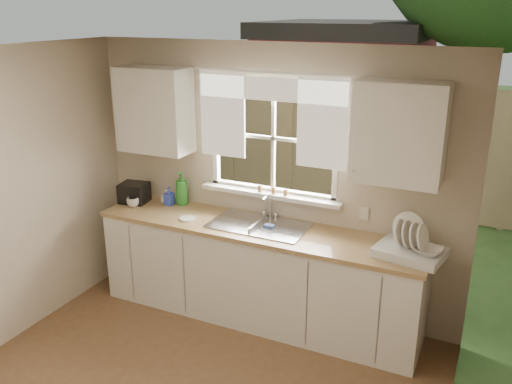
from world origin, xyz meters
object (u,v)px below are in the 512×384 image
at_px(dish_rack, 410,248).
at_px(black_appliance, 134,193).
at_px(soap_bottle_a, 182,188).
at_px(cup, 133,202).

relative_size(dish_rack, black_appliance, 2.17).
bearing_deg(soap_bottle_a, black_appliance, -170.20).
height_order(dish_rack, black_appliance, dish_rack).
distance_m(cup, black_appliance, 0.15).
bearing_deg(cup, black_appliance, 119.31).
bearing_deg(soap_bottle_a, cup, -153.85).
xyz_separation_m(dish_rack, cup, (-2.67, -0.03, -0.02)).
distance_m(dish_rack, soap_bottle_a, 2.28).
bearing_deg(black_appliance, dish_rack, -11.43).
bearing_deg(dish_rack, cup, -179.26).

